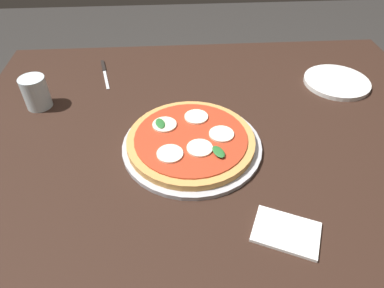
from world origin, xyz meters
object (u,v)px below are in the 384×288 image
(pizza, at_px, (191,140))
(napkin, at_px, (286,232))
(serving_tray, at_px, (192,145))
(knife, at_px, (104,71))
(glass_cup, at_px, (36,93))
(plate_white, at_px, (337,82))
(dining_table, at_px, (214,158))

(pizza, xyz_separation_m, napkin, (0.17, -0.27, -0.02))
(serving_tray, height_order, napkin, serving_tray)
(pizza, distance_m, knife, 0.49)
(glass_cup, bearing_deg, plate_white, 3.76)
(pizza, bearing_deg, glass_cup, 154.13)
(serving_tray, bearing_deg, plate_white, 29.24)
(pizza, height_order, napkin, pizza)
(napkin, bearing_deg, dining_table, 108.67)
(serving_tray, bearing_deg, napkin, -57.78)
(dining_table, bearing_deg, plate_white, 28.69)
(serving_tray, relative_size, pizza, 1.10)
(glass_cup, bearing_deg, pizza, -25.87)
(knife, bearing_deg, dining_table, -47.06)
(serving_tray, height_order, glass_cup, glass_cup)
(serving_tray, height_order, pizza, pizza)
(serving_tray, xyz_separation_m, pizza, (-0.00, 0.00, 0.02))
(serving_tray, distance_m, plate_white, 0.56)
(dining_table, xyz_separation_m, knife, (-0.34, 0.36, 0.09))
(pizza, height_order, knife, pizza)
(napkin, distance_m, glass_cup, 0.78)
(plate_white, relative_size, glass_cup, 2.20)
(glass_cup, bearing_deg, knife, 49.60)
(plate_white, xyz_separation_m, napkin, (-0.32, -0.54, -0.00))
(dining_table, xyz_separation_m, pizza, (-0.07, -0.04, 0.11))
(pizza, height_order, plate_white, pizza)
(serving_tray, relative_size, plate_white, 1.72)
(pizza, distance_m, glass_cup, 0.48)
(knife, xyz_separation_m, glass_cup, (-0.16, -0.19, 0.04))
(dining_table, relative_size, glass_cup, 14.62)
(plate_white, bearing_deg, knife, 170.11)
(pizza, relative_size, glass_cup, 3.45)
(knife, bearing_deg, serving_tray, -56.02)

